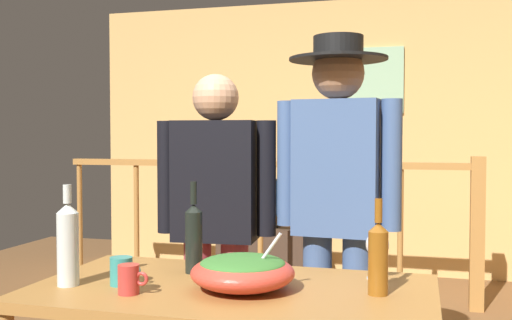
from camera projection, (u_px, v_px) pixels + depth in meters
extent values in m
cube|color=tan|center=(359.00, 137.00, 5.57)|extent=(5.12, 0.10, 2.53)
cube|color=#8AB18B|center=(370.00, 80.00, 5.46)|extent=(0.59, 0.03, 0.60)
cylinder|color=#9E6B33|center=(80.00, 223.00, 5.21)|extent=(0.04, 0.04, 1.03)
cylinder|color=#9E6B33|center=(137.00, 226.00, 5.06)|extent=(0.04, 0.04, 1.03)
cylinder|color=#9E6B33|center=(197.00, 228.00, 4.92)|extent=(0.04, 0.04, 1.03)
cylinder|color=#9E6B33|center=(260.00, 231.00, 4.77)|extent=(0.04, 0.04, 1.03)
cylinder|color=#9E6B33|center=(328.00, 234.00, 4.63)|extent=(0.04, 0.04, 1.03)
cylinder|color=#9E6B33|center=(400.00, 237.00, 4.48)|extent=(0.04, 0.04, 1.03)
cylinder|color=#9E6B33|center=(477.00, 241.00, 4.34)|extent=(0.04, 0.04, 1.03)
cube|color=#9E6B33|center=(260.00, 164.00, 4.75)|extent=(3.35, 0.07, 0.05)
cube|color=#9E6B33|center=(477.00, 234.00, 4.33)|extent=(0.10, 0.10, 1.13)
cube|color=#38281E|center=(269.00, 250.00, 5.48)|extent=(0.90, 0.40, 0.44)
cube|color=black|center=(269.00, 225.00, 5.47)|extent=(0.20, 0.12, 0.02)
cylinder|color=black|center=(269.00, 220.00, 5.47)|extent=(0.03, 0.03, 0.08)
cube|color=black|center=(268.00, 197.00, 5.43)|extent=(0.62, 0.06, 0.34)
cube|color=black|center=(267.00, 198.00, 5.41)|extent=(0.57, 0.01, 0.31)
cube|color=#9E6B33|center=(232.00, 292.00, 2.11)|extent=(1.41, 0.77, 0.04)
ellipsoid|color=#CC3D2D|center=(243.00, 273.00, 2.06)|extent=(0.36, 0.36, 0.12)
ellipsoid|color=#38702D|center=(243.00, 264.00, 2.06)|extent=(0.30, 0.30, 0.05)
cylinder|color=silver|center=(263.00, 258.00, 2.04)|extent=(0.13, 0.01, 0.18)
cylinder|color=silver|center=(377.00, 278.00, 2.22)|extent=(0.08, 0.08, 0.01)
cylinder|color=silver|center=(377.00, 266.00, 2.21)|extent=(0.01, 0.01, 0.09)
ellipsoid|color=silver|center=(377.00, 244.00, 2.21)|extent=(0.09, 0.09, 0.09)
cylinder|color=black|center=(194.00, 242.00, 2.32)|extent=(0.07, 0.07, 0.24)
cone|color=black|center=(194.00, 208.00, 2.31)|extent=(0.07, 0.07, 0.03)
cylinder|color=black|center=(194.00, 193.00, 2.31)|extent=(0.03, 0.03, 0.09)
cylinder|color=brown|center=(378.00, 263.00, 2.00)|extent=(0.07, 0.07, 0.21)
cone|color=brown|center=(378.00, 227.00, 1.99)|extent=(0.07, 0.07, 0.03)
cylinder|color=brown|center=(378.00, 210.00, 1.99)|extent=(0.03, 0.03, 0.08)
cylinder|color=silver|center=(68.00, 249.00, 2.12)|extent=(0.08, 0.08, 0.26)
cone|color=silver|center=(67.00, 208.00, 2.11)|extent=(0.08, 0.08, 0.03)
cylinder|color=silver|center=(67.00, 194.00, 2.11)|extent=(0.03, 0.03, 0.07)
cylinder|color=teal|center=(121.00, 271.00, 2.13)|extent=(0.08, 0.08, 0.10)
torus|color=teal|center=(135.00, 271.00, 2.12)|extent=(0.05, 0.01, 0.05)
cylinder|color=#B7332D|center=(129.00, 279.00, 2.01)|extent=(0.07, 0.07, 0.10)
torus|color=#B7332D|center=(142.00, 279.00, 2.00)|extent=(0.05, 0.01, 0.05)
cube|color=black|center=(216.00, 180.00, 2.79)|extent=(0.40, 0.25, 0.56)
cylinder|color=black|center=(266.00, 178.00, 2.75)|extent=(0.09, 0.09, 0.53)
cylinder|color=black|center=(167.00, 177.00, 2.84)|extent=(0.09, 0.09, 0.53)
sphere|color=tan|center=(216.00, 97.00, 2.78)|extent=(0.22, 0.22, 0.22)
cube|color=#3D5684|center=(338.00, 167.00, 2.64)|extent=(0.39, 0.25, 0.60)
cylinder|color=#3D5684|center=(391.00, 165.00, 2.56)|extent=(0.09, 0.09, 0.57)
cylinder|color=#3D5684|center=(287.00, 163.00, 2.72)|extent=(0.09, 0.09, 0.57)
sphere|color=#A37556|center=(338.00, 74.00, 2.62)|extent=(0.23, 0.23, 0.23)
cylinder|color=black|center=(338.00, 59.00, 2.62)|extent=(0.43, 0.43, 0.01)
cylinder|color=black|center=(338.00, 48.00, 2.61)|extent=(0.22, 0.22, 0.10)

